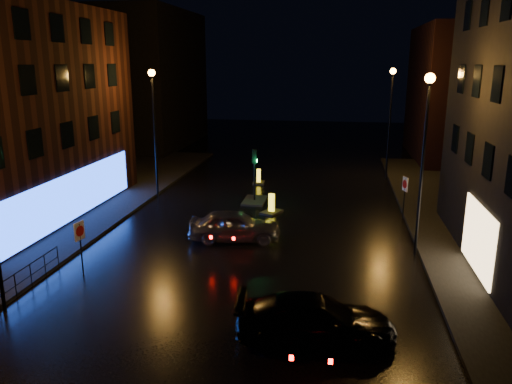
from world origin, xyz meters
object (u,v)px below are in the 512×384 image
at_px(bollard_far, 259,180).
at_px(bollard_near, 272,209).
at_px(road_sign_left, 80,236).
at_px(road_sign_right, 405,188).
at_px(dark_sedan, 316,320).
at_px(silver_hatchback, 235,226).
at_px(traffic_signal, 255,194).

bearing_deg(bollard_far, bollard_near, -78.53).
distance_m(road_sign_left, road_sign_right, 17.75).
height_order(dark_sedan, bollard_far, dark_sedan).
xyz_separation_m(dark_sedan, road_sign_left, (-10.03, 3.56, 1.04)).
bearing_deg(road_sign_left, silver_hatchback, 55.87).
height_order(bollard_near, road_sign_right, road_sign_right).
bearing_deg(road_sign_right, bollard_near, -17.91).
bearing_deg(dark_sedan, bollard_far, 8.07).
height_order(silver_hatchback, dark_sedan, silver_hatchback).
height_order(traffic_signal, dark_sedan, traffic_signal).
bearing_deg(bollard_near, silver_hatchback, -79.56).
relative_size(dark_sedan, bollard_near, 3.20).
xyz_separation_m(silver_hatchback, bollard_far, (-0.74, 12.29, -0.55)).
bearing_deg(dark_sedan, bollard_near, 7.53).
relative_size(bollard_far, road_sign_left, 0.55).
bearing_deg(road_sign_left, traffic_signal, 79.41).
bearing_deg(dark_sedan, traffic_signal, 10.41).
height_order(dark_sedan, road_sign_right, road_sign_right).
bearing_deg(road_sign_left, road_sign_right, 47.98).
relative_size(bollard_near, road_sign_right, 0.65).
relative_size(dark_sedan, road_sign_right, 2.09).
height_order(silver_hatchback, bollard_near, silver_hatchback).
distance_m(bollard_near, bollard_far, 7.55).
xyz_separation_m(bollard_near, road_sign_left, (-6.73, -10.27, 1.53)).
relative_size(traffic_signal, silver_hatchback, 0.75).
xyz_separation_m(bollard_near, bollard_far, (-1.95, 7.29, -0.02)).
distance_m(bollard_near, road_sign_right, 7.83).
distance_m(bollard_far, road_sign_left, 18.26).
xyz_separation_m(silver_hatchback, road_sign_right, (8.88, 5.11, 1.07)).
bearing_deg(silver_hatchback, road_sign_right, -68.01).
bearing_deg(road_sign_left, bollard_far, 86.97).
bearing_deg(bollard_far, road_sign_right, -40.27).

